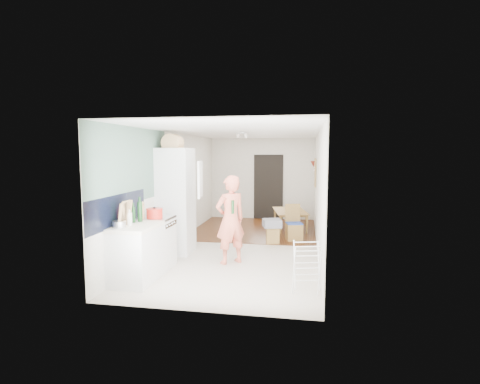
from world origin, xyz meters
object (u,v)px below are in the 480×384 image
(person, at_px, (230,212))
(stool, at_px, (273,235))
(dining_table, at_px, (291,221))
(drying_rack, at_px, (307,268))
(dining_chair, at_px, (294,223))

(person, height_order, stool, person)
(person, bearing_deg, stool, -151.28)
(person, bearing_deg, dining_table, -146.59)
(dining_table, xyz_separation_m, drying_rack, (0.42, -4.61, 0.16))
(person, relative_size, drying_rack, 2.61)
(person, xyz_separation_m, stool, (0.64, 1.67, -0.78))
(dining_table, xyz_separation_m, stool, (-0.34, -1.69, -0.03))
(person, height_order, dining_table, person)
(stool, bearing_deg, drying_rack, -75.41)
(dining_chair, height_order, stool, dining_chair)
(dining_chair, xyz_separation_m, drying_rack, (0.29, -3.29, -0.05))
(drying_rack, bearing_deg, dining_chair, 81.00)
(stool, xyz_separation_m, drying_rack, (0.76, -2.92, 0.18))
(stool, relative_size, drying_rack, 0.51)
(dining_chair, bearing_deg, drying_rack, -99.40)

